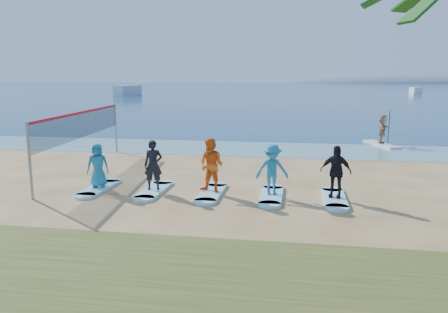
% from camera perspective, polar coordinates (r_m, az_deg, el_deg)
% --- Properties ---
extents(ground, '(600.00, 600.00, 0.00)m').
position_cam_1_polar(ground, '(13.97, -6.31, -5.75)').
color(ground, tan).
rests_on(ground, ground).
extents(shallow_water, '(600.00, 600.00, 0.00)m').
position_cam_1_polar(shallow_water, '(24.01, 0.45, 1.11)').
color(shallow_water, teal).
rests_on(shallow_water, ground).
extents(ocean, '(600.00, 600.00, 0.00)m').
position_cam_1_polar(ocean, '(173.00, 8.29, 8.95)').
color(ocean, navy).
rests_on(ocean, ground).
extents(island_ridge, '(220.00, 56.00, 18.00)m').
position_cam_1_polar(island_ridge, '(325.99, 25.99, 8.62)').
color(island_ridge, slate).
rests_on(island_ridge, ground).
extents(volleyball_net, '(1.04, 9.04, 2.50)m').
position_cam_1_polar(volleyball_net, '(19.05, -18.03, 3.95)').
color(volleyball_net, gray).
rests_on(volleyball_net, ground).
extents(paddleboard, '(1.67, 3.06, 0.12)m').
position_cam_1_polar(paddleboard, '(26.61, 19.85, 1.51)').
color(paddleboard, silver).
rests_on(paddleboard, ground).
extents(paddleboarder, '(0.87, 1.59, 1.64)m').
position_cam_1_polar(paddleboarder, '(26.50, 19.96, 3.39)').
color(paddleboarder, tan).
rests_on(paddleboarder, paddleboard).
extents(boat_offshore_a, '(3.88, 7.74, 2.13)m').
position_cam_1_polar(boat_offshore_a, '(96.53, -12.43, 7.80)').
color(boat_offshore_a, silver).
rests_on(boat_offshore_a, ground).
extents(boat_offshore_b, '(1.88, 5.16, 1.41)m').
position_cam_1_polar(boat_offshore_b, '(117.74, 23.71, 7.59)').
color(boat_offshore_b, silver).
rests_on(boat_offshore_b, ground).
extents(surfboard_0, '(0.70, 2.20, 0.09)m').
position_cam_1_polar(surfboard_0, '(15.86, -16.02, -3.98)').
color(surfboard_0, '#A4EDFF').
rests_on(surfboard_0, ground).
extents(student_0, '(0.85, 0.67, 1.52)m').
position_cam_1_polar(student_0, '(15.69, -16.16, -1.12)').
color(student_0, teal).
rests_on(student_0, surfboard_0).
extents(surfboard_1, '(0.70, 2.20, 0.09)m').
position_cam_1_polar(surfboard_1, '(15.12, -9.13, -4.40)').
color(surfboard_1, '#A4EDFF').
rests_on(surfboard_1, ground).
extents(student_1, '(0.69, 0.52, 1.69)m').
position_cam_1_polar(student_1, '(14.92, -9.23, -1.10)').
color(student_1, black).
rests_on(student_1, surfboard_1).
extents(surfboard_2, '(0.70, 2.20, 0.09)m').
position_cam_1_polar(surfboard_2, '(14.62, -1.65, -4.78)').
color(surfboard_2, '#A4EDFF').
rests_on(surfboard_2, ground).
extents(student_2, '(1.05, 0.93, 1.80)m').
position_cam_1_polar(student_2, '(14.40, -1.67, -1.16)').
color(student_2, orange).
rests_on(student_2, surfboard_2).
extents(surfboard_3, '(0.70, 2.20, 0.09)m').
position_cam_1_polar(surfboard_3, '(14.38, 6.23, -5.10)').
color(surfboard_3, '#A4EDFF').
rests_on(surfboard_3, ground).
extents(student_3, '(1.17, 0.82, 1.65)m').
position_cam_1_polar(student_3, '(14.18, 6.30, -1.71)').
color(student_3, teal).
rests_on(student_3, surfboard_3).
extents(surfboard_4, '(0.70, 2.20, 0.09)m').
position_cam_1_polar(surfboard_4, '(14.42, 14.22, -5.32)').
color(surfboard_4, '#A4EDFF').
rests_on(surfboard_4, ground).
extents(student_4, '(1.05, 0.65, 1.66)m').
position_cam_1_polar(student_4, '(14.22, 14.38, -1.91)').
color(student_4, black).
rests_on(student_4, surfboard_4).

